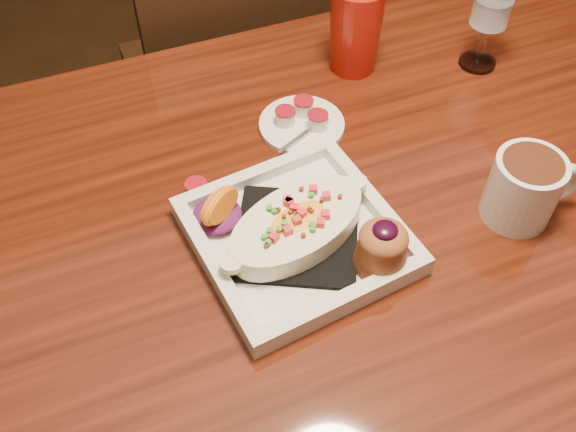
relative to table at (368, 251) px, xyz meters
name	(u,v)px	position (x,y,z in m)	size (l,w,h in m)	color
floor	(340,424)	(0.00, 0.00, -0.65)	(7.00, 7.00, 0.00)	black
table	(368,251)	(0.00, 0.00, 0.00)	(1.50, 0.90, 0.75)	#5E1E0D
chair_far	(235,79)	(0.00, 0.63, -0.15)	(0.42, 0.42, 0.93)	black
plate	(305,233)	(-0.11, -0.02, 0.12)	(0.27, 0.27, 0.08)	silver
coffee_mug	(526,186)	(0.17, -0.08, 0.15)	(0.13, 0.09, 0.10)	silver
goblet	(492,8)	(0.30, 0.22, 0.20)	(0.07, 0.07, 0.15)	silver
saucer	(302,123)	(-0.03, 0.18, 0.11)	(0.13, 0.13, 0.09)	silver
creamer_loose	(197,189)	(-0.22, 0.11, 0.11)	(0.03, 0.03, 0.02)	silver
red_tumbler	(356,29)	(0.10, 0.29, 0.17)	(0.09, 0.09, 0.14)	#AF170C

